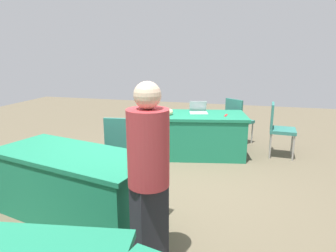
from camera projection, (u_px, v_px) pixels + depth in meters
The scene contains 10 objects.
ground_plane at pixel (161, 188), 4.21m from camera, with size 14.40×14.40×0.00m, color brown.
table_foreground at pixel (198, 135), 5.46m from camera, with size 1.85×1.22×0.77m.
table_mid_left at pixel (75, 185), 3.40m from camera, with size 2.01×1.21×0.77m.
chair_tucked_right at pixel (237, 118), 6.11m from camera, with size 0.62×0.62×0.94m.
chair_aisle at pixel (122, 144), 4.37m from camera, with size 0.50×0.50×0.96m.
chair_by_pillar at pixel (279, 126), 5.36m from camera, with size 0.47×0.47×0.97m.
person_attendee_standing at pixel (149, 171), 2.42m from camera, with size 0.48×0.48×1.64m.
laptop_silver at pixel (198, 111), 5.47m from camera, with size 0.38×0.36×0.21m.
yarn_ball at pixel (170, 112), 5.28m from camera, with size 0.11×0.11×0.11m, color beige.
scissors_red at pixel (226, 115), 5.25m from camera, with size 0.18×0.04×0.01m, color red.
Camera 1 is at (-1.10, 3.72, 1.86)m, focal length 31.98 mm.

